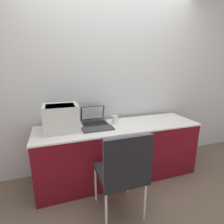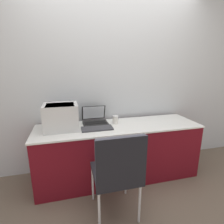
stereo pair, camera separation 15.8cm
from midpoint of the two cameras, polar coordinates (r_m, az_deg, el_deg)
name	(u,v)px [view 1 (the left image)]	position (r m, az deg, el deg)	size (l,w,h in m)	color
ground_plane	(127,188)	(2.40, 2.76, -23.68)	(14.00, 14.00, 0.00)	#6B5B4C
wall_back	(110,80)	(2.53, -2.57, 10.41)	(8.00, 0.05, 2.60)	silver
table	(119,151)	(2.43, 0.29, -12.66)	(2.13, 0.61, 0.74)	maroon
printer	(61,117)	(2.17, -18.36, -1.53)	(0.40, 0.34, 0.31)	silver
laptop_left	(94,119)	(2.38, -7.78, -2.46)	(0.33, 0.29, 0.22)	black
external_keyboard	(98,129)	(2.15, -6.72, -5.49)	(0.38, 0.17, 0.02)	#3D3D42
coffee_cup	(115,120)	(2.34, -1.01, -2.51)	(0.08, 0.08, 0.11)	white
chair	(124,168)	(1.70, 1.04, -17.89)	(0.45, 0.47, 0.93)	black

